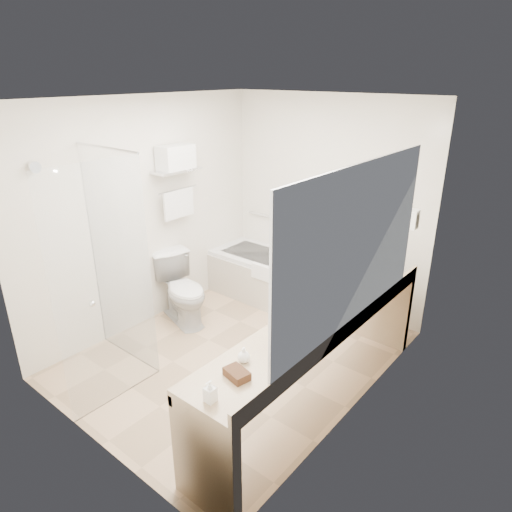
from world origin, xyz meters
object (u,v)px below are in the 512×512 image
Objects in this scene: water_bottle_left at (355,278)px; vanity_counter at (317,342)px; bathtub at (272,278)px; toilet at (183,290)px; amenity_basket at (237,374)px.

vanity_counter is at bearing -85.00° from water_bottle_left.
vanity_counter reaches higher than bathtub.
bathtub is 7.23× the size of water_bottle_left.
amenity_basket is at bearing -105.62° from toilet.
bathtub is 1.20m from toilet.
amenity_basket reaches higher than bathtub.
water_bottle_left is (1.46, -0.69, 0.68)m from bathtub.
bathtub is 9.38× the size of amenity_basket.
toilet reaches higher than bathtub.
water_bottle_left is at bearing 91.53° from amenity_basket.
vanity_counter reaches higher than amenity_basket.
bathtub is 2.09m from vanity_counter.
water_bottle_left is at bearing -60.52° from toilet.
bathtub is 2.03× the size of toilet.
toilet is 2.38m from amenity_basket.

